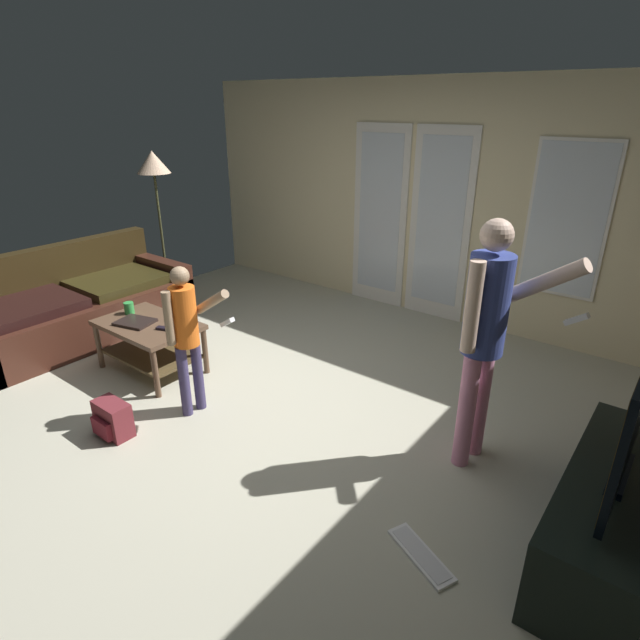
{
  "coord_description": "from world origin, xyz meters",
  "views": [
    {
      "loc": [
        2.65,
        -2.47,
        2.27
      ],
      "look_at": [
        0.75,
        -0.01,
        0.94
      ],
      "focal_mm": 28.69,
      "sensor_mm": 36.0,
      "label": 1
    }
  ],
  "objects_px": {
    "backpack": "(112,419)",
    "loose_keyboard": "(421,555)",
    "coffee_table": "(150,336)",
    "cup_near_edge": "(129,308)",
    "flat_screen_tv": "(636,415)",
    "leather_couch": "(75,308)",
    "person_adult": "(487,326)",
    "floor_lamp": "(154,169)",
    "laptop_closed": "(135,322)",
    "tv_remote_black": "(166,329)",
    "person_child": "(187,329)",
    "tv_stand": "(608,515)"
  },
  "relations": [
    {
      "from": "backpack",
      "to": "coffee_table",
      "type": "bearing_deg",
      "value": 127.96
    },
    {
      "from": "leather_couch",
      "to": "floor_lamp",
      "type": "relative_size",
      "value": 1.28
    },
    {
      "from": "tv_stand",
      "to": "floor_lamp",
      "type": "height_order",
      "value": "floor_lamp"
    },
    {
      "from": "backpack",
      "to": "loose_keyboard",
      "type": "distance_m",
      "value": 2.34
    },
    {
      "from": "leather_couch",
      "to": "tv_stand",
      "type": "xyz_separation_m",
      "value": [
        4.94,
        0.26,
        -0.05
      ]
    },
    {
      "from": "person_adult",
      "to": "floor_lamp",
      "type": "height_order",
      "value": "floor_lamp"
    },
    {
      "from": "person_child",
      "to": "laptop_closed",
      "type": "distance_m",
      "value": 0.96
    },
    {
      "from": "floor_lamp",
      "to": "loose_keyboard",
      "type": "distance_m",
      "value": 5.11
    },
    {
      "from": "floor_lamp",
      "to": "laptop_closed",
      "type": "relative_size",
      "value": 5.62
    },
    {
      "from": "coffee_table",
      "to": "flat_screen_tv",
      "type": "xyz_separation_m",
      "value": [
        3.67,
        0.25,
        0.53
      ]
    },
    {
      "from": "coffee_table",
      "to": "backpack",
      "type": "height_order",
      "value": "coffee_table"
    },
    {
      "from": "leather_couch",
      "to": "tv_stand",
      "type": "relative_size",
      "value": 1.54
    },
    {
      "from": "tv_remote_black",
      "to": "coffee_table",
      "type": "bearing_deg",
      "value": 160.03
    },
    {
      "from": "flat_screen_tv",
      "to": "leather_couch",
      "type": "bearing_deg",
      "value": -176.99
    },
    {
      "from": "cup_near_edge",
      "to": "tv_stand",
      "type": "bearing_deg",
      "value": 3.04
    },
    {
      "from": "cup_near_edge",
      "to": "tv_remote_black",
      "type": "relative_size",
      "value": 0.63
    },
    {
      "from": "backpack",
      "to": "laptop_closed",
      "type": "height_order",
      "value": "laptop_closed"
    },
    {
      "from": "flat_screen_tv",
      "to": "tv_remote_black",
      "type": "height_order",
      "value": "flat_screen_tv"
    },
    {
      "from": "tv_stand",
      "to": "cup_near_edge",
      "type": "xyz_separation_m",
      "value": [
        -3.99,
        -0.21,
        0.27
      ]
    },
    {
      "from": "coffee_table",
      "to": "person_adult",
      "type": "xyz_separation_m",
      "value": [
        2.79,
        0.56,
        0.65
      ]
    },
    {
      "from": "leather_couch",
      "to": "backpack",
      "type": "bearing_deg",
      "value": -22.29
    },
    {
      "from": "person_child",
      "to": "loose_keyboard",
      "type": "bearing_deg",
      "value": -4.99
    },
    {
      "from": "person_adult",
      "to": "floor_lamp",
      "type": "xyz_separation_m",
      "value": [
        -4.41,
        0.82,
        0.54
      ]
    },
    {
      "from": "coffee_table",
      "to": "cup_near_edge",
      "type": "bearing_deg",
      "value": 174.54
    },
    {
      "from": "tv_remote_black",
      "to": "floor_lamp",
      "type": "bearing_deg",
      "value": 122.77
    },
    {
      "from": "floor_lamp",
      "to": "person_child",
      "type": "bearing_deg",
      "value": -33.03
    },
    {
      "from": "person_child",
      "to": "flat_screen_tv",
      "type": "bearing_deg",
      "value": 9.21
    },
    {
      "from": "laptop_closed",
      "to": "person_adult",
      "type": "bearing_deg",
      "value": -2.03
    },
    {
      "from": "tv_stand",
      "to": "laptop_closed",
      "type": "xyz_separation_m",
      "value": [
        -3.75,
        -0.31,
        0.23
      ]
    },
    {
      "from": "coffee_table",
      "to": "loose_keyboard",
      "type": "distance_m",
      "value": 2.97
    },
    {
      "from": "flat_screen_tv",
      "to": "loose_keyboard",
      "type": "distance_m",
      "value": 1.31
    },
    {
      "from": "backpack",
      "to": "person_adult",
      "type": "bearing_deg",
      "value": 31.76
    },
    {
      "from": "flat_screen_tv",
      "to": "floor_lamp",
      "type": "height_order",
      "value": "floor_lamp"
    },
    {
      "from": "leather_couch",
      "to": "laptop_closed",
      "type": "relative_size",
      "value": 7.19
    },
    {
      "from": "backpack",
      "to": "loose_keyboard",
      "type": "height_order",
      "value": "backpack"
    },
    {
      "from": "person_adult",
      "to": "tv_stand",
      "type": "bearing_deg",
      "value": -20.08
    },
    {
      "from": "backpack",
      "to": "loose_keyboard",
      "type": "relative_size",
      "value": 0.64
    },
    {
      "from": "loose_keyboard",
      "to": "person_adult",
      "type": "bearing_deg",
      "value": 97.83
    },
    {
      "from": "person_adult",
      "to": "tv_remote_black",
      "type": "xyz_separation_m",
      "value": [
        -2.53,
        -0.56,
        -0.52
      ]
    },
    {
      "from": "coffee_table",
      "to": "floor_lamp",
      "type": "xyz_separation_m",
      "value": [
        -1.62,
        1.38,
        1.2
      ]
    },
    {
      "from": "flat_screen_tv",
      "to": "laptop_closed",
      "type": "relative_size",
      "value": 3.6
    },
    {
      "from": "flat_screen_tv",
      "to": "tv_stand",
      "type": "bearing_deg",
      "value": -64.99
    },
    {
      "from": "flat_screen_tv",
      "to": "cup_near_edge",
      "type": "distance_m",
      "value": 4.01
    },
    {
      "from": "leather_couch",
      "to": "laptop_closed",
      "type": "distance_m",
      "value": 1.2
    },
    {
      "from": "loose_keyboard",
      "to": "laptop_closed",
      "type": "relative_size",
      "value": 1.47
    },
    {
      "from": "person_adult",
      "to": "laptop_closed",
      "type": "distance_m",
      "value": 2.98
    },
    {
      "from": "laptop_closed",
      "to": "flat_screen_tv",
      "type": "bearing_deg",
      "value": -9.72
    },
    {
      "from": "leather_couch",
      "to": "flat_screen_tv",
      "type": "distance_m",
      "value": 4.97
    },
    {
      "from": "person_adult",
      "to": "floor_lamp",
      "type": "distance_m",
      "value": 4.51
    },
    {
      "from": "floor_lamp",
      "to": "laptop_closed",
      "type": "distance_m",
      "value": 2.37
    }
  ]
}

